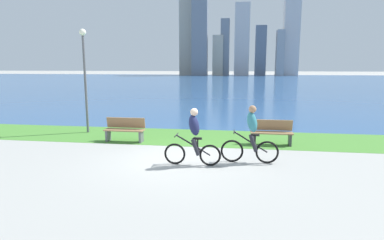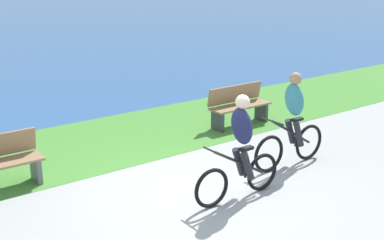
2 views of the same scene
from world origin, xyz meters
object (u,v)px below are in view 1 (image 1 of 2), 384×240
at_px(cyclist_lead, 194,137).
at_px(bench_far_along_path, 125,130).
at_px(lamppost_tall, 85,67).
at_px(cyclist_trailing, 251,135).
at_px(bench_near_path, 271,132).

height_order(cyclist_lead, bench_far_along_path, cyclist_lead).
bearing_deg(cyclist_lead, bench_far_along_path, 139.61).
bearing_deg(bench_far_along_path, lamppost_tall, 147.59).
bearing_deg(bench_far_along_path, cyclist_trailing, -24.16).
bearing_deg(lamppost_tall, cyclist_trailing, -26.94).
height_order(bench_far_along_path, lamppost_tall, lamppost_tall).
height_order(cyclist_trailing, bench_far_along_path, cyclist_trailing).
bearing_deg(lamppost_tall, bench_near_path, -8.07).
bearing_deg(bench_near_path, lamppost_tall, 171.93).
distance_m(cyclist_trailing, bench_near_path, 2.54).
relative_size(cyclist_lead, bench_far_along_path, 1.11).
xyz_separation_m(bench_near_path, bench_far_along_path, (-5.45, -0.30, 0.00)).
height_order(cyclist_lead, cyclist_trailing, cyclist_trailing).
xyz_separation_m(cyclist_trailing, bench_far_along_path, (-4.62, 2.08, -0.39)).
bearing_deg(bench_near_path, bench_far_along_path, -176.85).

